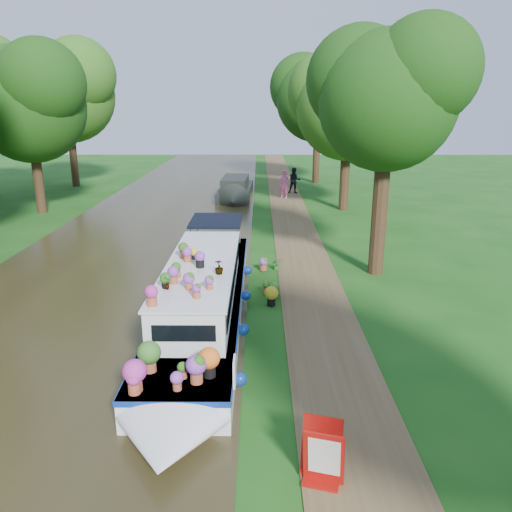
# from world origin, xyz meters

# --- Properties ---
(ground) EXTENTS (100.00, 100.00, 0.00)m
(ground) POSITION_xyz_m (0.00, 0.00, 0.00)
(ground) COLOR #154812
(ground) RESTS_ON ground
(canal_water) EXTENTS (10.00, 100.00, 0.02)m
(canal_water) POSITION_xyz_m (-6.00, 0.00, 0.01)
(canal_water) COLOR #2B2613
(canal_water) RESTS_ON ground
(towpath) EXTENTS (2.20, 100.00, 0.03)m
(towpath) POSITION_xyz_m (1.20, 0.00, 0.01)
(towpath) COLOR brown
(towpath) RESTS_ON ground
(plant_boat) EXTENTS (2.29, 13.52, 2.25)m
(plant_boat) POSITION_xyz_m (-2.25, -1.68, 0.85)
(plant_boat) COLOR silver
(plant_boat) RESTS_ON canal_water
(tree_near_overhang) EXTENTS (5.52, 5.28, 8.99)m
(tree_near_overhang) POSITION_xyz_m (3.79, 3.06, 6.60)
(tree_near_overhang) COLOR black
(tree_near_overhang) RESTS_ON ground
(tree_near_mid) EXTENTS (6.90, 6.60, 9.40)m
(tree_near_mid) POSITION_xyz_m (4.48, 15.08, 6.44)
(tree_near_mid) COLOR black
(tree_near_mid) RESTS_ON ground
(tree_near_far) EXTENTS (7.59, 7.26, 10.30)m
(tree_near_far) POSITION_xyz_m (3.98, 26.09, 7.05)
(tree_near_far) COLOR black
(tree_near_far) RESTS_ON ground
(tree_far_c) EXTENTS (7.13, 6.82, 9.59)m
(tree_far_c) POSITION_xyz_m (-13.52, 14.08, 6.52)
(tree_far_c) COLOR black
(tree_far_c) RESTS_ON ground
(tree_far_d) EXTENTS (8.05, 7.70, 10.85)m
(tree_far_d) POSITION_xyz_m (-15.02, 24.10, 7.40)
(tree_far_d) COLOR black
(tree_far_d) RESTS_ON ground
(second_boat) EXTENTS (2.36, 7.40, 1.42)m
(second_boat) POSITION_xyz_m (-2.26, 18.99, 0.58)
(second_boat) COLOR black
(second_boat) RESTS_ON canal_water
(sandwich_board) EXTENTS (0.73, 0.70, 1.09)m
(sandwich_board) POSITION_xyz_m (0.45, -8.02, 0.52)
(sandwich_board) COLOR #A1100B
(sandwich_board) RESTS_ON towpath
(pedestrian_pink) EXTENTS (0.81, 0.68, 1.90)m
(pedestrian_pink) POSITION_xyz_m (1.08, 18.63, 0.98)
(pedestrian_pink) COLOR #C6516A
(pedestrian_pink) RESTS_ON towpath
(pedestrian_dark) EXTENTS (0.92, 0.73, 1.83)m
(pedestrian_dark) POSITION_xyz_m (1.90, 20.70, 0.94)
(pedestrian_dark) COLOR black
(pedestrian_dark) RESTS_ON towpath
(verge_plant) EXTENTS (0.51, 0.48, 0.45)m
(verge_plant) POSITION_xyz_m (0.05, 3.39, 0.22)
(verge_plant) COLOR #246E21
(verge_plant) RESTS_ON ground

